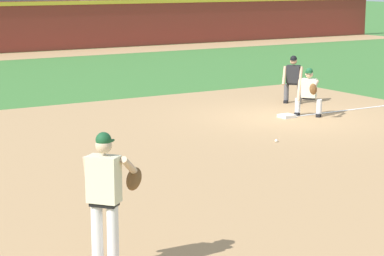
% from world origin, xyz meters
% --- Properties ---
extents(ground_plane, '(160.00, 160.00, 0.00)m').
position_xyz_m(ground_plane, '(0.00, 0.00, 0.00)').
color(ground_plane, '#3D7533').
extents(infield_dirt_patch, '(18.00, 18.00, 0.01)m').
position_xyz_m(infield_dirt_patch, '(-4.45, -3.75, 0.00)').
color(infield_dirt_patch, tan).
rests_on(infield_dirt_patch, ground).
extents(warning_track_strip, '(48.00, 3.20, 0.01)m').
position_xyz_m(warning_track_strip, '(0.00, 20.00, 0.00)').
color(warning_track_strip, tan).
rests_on(warning_track_strip, ground).
extents(first_base_bag, '(0.38, 0.38, 0.09)m').
position_xyz_m(first_base_bag, '(0.00, 0.00, 0.04)').
color(first_base_bag, white).
rests_on(first_base_bag, ground).
extents(baseball, '(0.07, 0.07, 0.07)m').
position_xyz_m(baseball, '(-2.17, -2.35, 0.04)').
color(baseball, white).
rests_on(baseball, ground).
extents(pitcher, '(0.85, 0.56, 1.86)m').
position_xyz_m(pitcher, '(-8.86, -7.48, 1.06)').
color(pitcher, black).
rests_on(pitcher, ground).
extents(first_baseman, '(0.78, 1.06, 1.34)m').
position_xyz_m(first_baseman, '(0.63, -0.16, 0.73)').
color(first_baseman, black).
rests_on(first_baseman, ground).
extents(umpire, '(0.66, 0.68, 1.46)m').
position_xyz_m(umpire, '(1.67, 1.83, 0.79)').
color(umpire, black).
rests_on(umpire, ground).
extents(outfield_wall, '(48.00, 0.54, 2.60)m').
position_xyz_m(outfield_wall, '(0.00, 22.00, 1.39)').
color(outfield_wall, maroon).
rests_on(outfield_wall, ground).
extents(stadium_seating_block, '(7.30, 3.35, 4.35)m').
position_xyz_m(stadium_seating_block, '(0.00, 24.47, 2.20)').
color(stadium_seating_block, gray).
rests_on(stadium_seating_block, ground).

